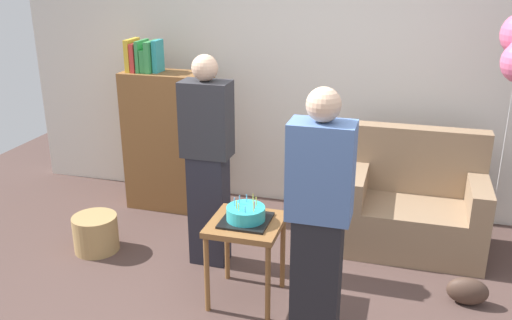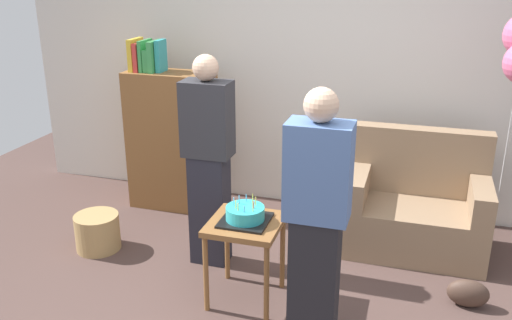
# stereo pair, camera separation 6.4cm
# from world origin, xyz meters

# --- Properties ---
(wall_back) EXTENTS (6.00, 0.10, 2.70)m
(wall_back) POSITION_xyz_m (0.00, 2.05, 1.35)
(wall_back) COLOR silver
(wall_back) RESTS_ON ground_plane
(couch) EXTENTS (1.10, 0.70, 0.96)m
(couch) POSITION_xyz_m (0.88, 1.40, 0.34)
(couch) COLOR #8C7054
(couch) RESTS_ON ground_plane
(bookshelf) EXTENTS (0.80, 0.36, 1.59)m
(bookshelf) POSITION_xyz_m (-1.37, 1.58, 0.68)
(bookshelf) COLOR brown
(bookshelf) RESTS_ON ground_plane
(side_table) EXTENTS (0.48, 0.48, 0.60)m
(side_table) POSITION_xyz_m (-0.22, 0.27, 0.51)
(side_table) COLOR brown
(side_table) RESTS_ON ground_plane
(birthday_cake) EXTENTS (0.32, 0.32, 0.17)m
(birthday_cake) POSITION_xyz_m (-0.22, 0.27, 0.65)
(birthday_cake) COLOR black
(birthday_cake) RESTS_ON side_table
(person_blowing_candles) EXTENTS (0.36, 0.22, 1.63)m
(person_blowing_candles) POSITION_xyz_m (-0.64, 0.70, 0.83)
(person_blowing_candles) COLOR #23232D
(person_blowing_candles) RESTS_ON ground_plane
(person_holding_cake) EXTENTS (0.36, 0.22, 1.63)m
(person_holding_cake) POSITION_xyz_m (0.33, -0.11, 0.83)
(person_holding_cake) COLOR black
(person_holding_cake) RESTS_ON ground_plane
(wicker_basket) EXTENTS (0.36, 0.36, 0.30)m
(wicker_basket) POSITION_xyz_m (-1.60, 0.60, 0.15)
(wicker_basket) COLOR #A88451
(wicker_basket) RESTS_ON ground_plane
(handbag) EXTENTS (0.28, 0.14, 0.20)m
(handbag) POSITION_xyz_m (1.27, 0.62, 0.10)
(handbag) COLOR #473328
(handbag) RESTS_ON ground_plane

